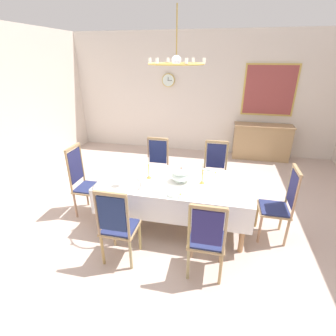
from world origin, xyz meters
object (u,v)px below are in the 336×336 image
object	(u,v)px
chair_north_b	(215,171)
chandelier	(176,63)
dining_table	(175,185)
mounted_clock	(168,80)
spoon_primary	(215,173)
chair_head_west	(84,181)
candlestick_east	(202,175)
chair_south_b	(207,238)
chair_south_a	(118,225)
bowl_near_left	(208,172)
soup_tureen	(181,175)
chair_head_east	(280,204)
candlestick_west	(149,170)
framed_painting	(269,90)
spoon_secondary	(180,195)
sideboard	(261,142)
bowl_near_right	(172,194)
chair_north_a	(156,166)

from	to	relation	value
chair_north_b	chandelier	size ratio (longest dim) A/B	1.54
chair_north_b	dining_table	bearing A→B (deg)	59.22
mounted_clock	spoon_primary	bearing A→B (deg)	-65.08
chair_head_west	candlestick_east	bearing A→B (deg)	90.00
chair_south_b	chair_head_west	size ratio (longest dim) A/B	0.90
chair_south_a	bowl_near_left	size ratio (longest dim) A/B	7.25
chair_south_a	soup_tureen	xyz separation A→B (m)	(0.63, 0.94, 0.32)
chair_head_east	candlestick_west	bearing A→B (deg)	90.00
soup_tureen	mounted_clock	distance (m)	3.80
candlestick_east	framed_painting	bearing A→B (deg)	70.03
chair_north_b	framed_painting	world-z (taller)	framed_painting
chair_north_b	bowl_near_left	xyz separation A→B (m)	(-0.09, -0.58, 0.23)
chair_head_east	framed_painting	distance (m)	3.72
chair_north_b	spoon_secondary	distance (m)	1.43
dining_table	mounted_clock	size ratio (longest dim) A/B	6.57
candlestick_west	chair_head_west	bearing A→B (deg)	180.00
chair_south_b	sideboard	xyz separation A→B (m)	(1.09, 4.23, -0.10)
chair_south_a	framed_painting	xyz separation A→B (m)	(2.24, 4.48, 1.15)
candlestick_west	soup_tureen	bearing A→B (deg)	0.00
chandelier	candlestick_west	bearing A→B (deg)	180.00
candlestick_east	bowl_near_right	distance (m)	0.58
candlestick_west	candlestick_east	xyz separation A→B (m)	(0.81, 0.00, -0.00)
chair_north_a	chair_head_east	distance (m)	2.27
chair_head_west	chair_north_b	bearing A→B (deg)	114.27
chair_south_a	soup_tureen	distance (m)	1.18
chair_south_a	chair_north_b	distance (m)	2.19
candlestick_east	dining_table	bearing A→B (deg)	-180.00
chair_south_b	mounted_clock	distance (m)	4.89
dining_table	chair_south_a	distance (m)	1.10
candlestick_west	framed_painting	size ratio (longest dim) A/B	0.27
chair_head_west	bowl_near_left	bearing A→B (deg)	100.17
chair_south_a	candlestick_west	world-z (taller)	candlestick_west
chair_head_west	chandelier	bearing A→B (deg)	90.00
bowl_near_left	framed_painting	size ratio (longest dim) A/B	0.12
chair_north_a	bowl_near_left	size ratio (longest dim) A/B	7.18
dining_table	spoon_primary	world-z (taller)	spoon_primary
spoon_secondary	framed_painting	world-z (taller)	framed_painting
chair_north_b	bowl_near_left	distance (m)	0.63
chair_south_b	sideboard	size ratio (longest dim) A/B	0.75
soup_tureen	spoon_secondary	distance (m)	0.43
chair_north_a	chair_south_b	distance (m)	2.19
soup_tureen	bowl_near_left	size ratio (longest dim) A/B	1.92
chair_south_b	candlestick_east	distance (m)	1.02
sideboard	soup_tureen	bearing A→B (deg)	64.51
chair_south_a	bowl_near_left	distance (m)	1.67
chair_north_a	bowl_near_right	world-z (taller)	chair_north_a
chair_south_b	candlestick_east	size ratio (longest dim) A/B	3.25
candlestick_west	bowl_near_left	size ratio (longest dim) A/B	2.23
chair_north_a	chair_north_b	bearing A→B (deg)	-179.95
soup_tureen	framed_painting	world-z (taller)	framed_painting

